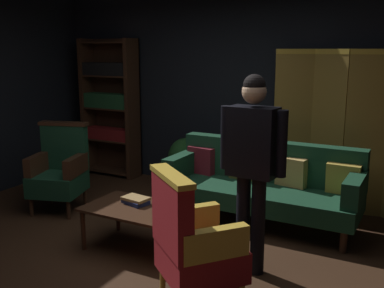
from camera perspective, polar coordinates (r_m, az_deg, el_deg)
ground_plane at (r=4.22m, az=-5.35°, el=-14.76°), size 10.00×10.00×0.00m
back_wall at (r=5.98m, az=7.60°, el=7.12°), size 7.20×0.10×2.80m
folding_screen at (r=5.45m, az=19.02°, el=1.71°), size 1.70×0.37×1.90m
bookshelf at (r=6.86m, az=-10.35°, el=4.90°), size 0.90×0.32×2.05m
velvet_couch at (r=5.05m, az=9.10°, el=-4.75°), size 2.12×0.78×0.88m
coffee_table at (r=4.35m, az=-6.94°, el=-8.57°), size 1.00×0.64×0.42m
armchair_gilt_accent at (r=3.40m, az=0.11°, el=-12.44°), size 0.81×0.81×1.04m
armchair_wing_left at (r=5.56m, az=-16.49°, el=-3.16°), size 0.73×0.73×1.04m
standing_figure at (r=3.74m, az=7.69°, el=-1.59°), size 0.59×0.25×1.70m
potted_plant at (r=5.94m, az=-0.85°, el=-2.30°), size 0.46×0.46×0.75m
book_navy_cloth at (r=4.43m, az=-7.19°, el=-7.30°), size 0.29×0.23×0.04m
book_tan_leather at (r=4.42m, az=-7.20°, el=-6.89°), size 0.27×0.20×0.03m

